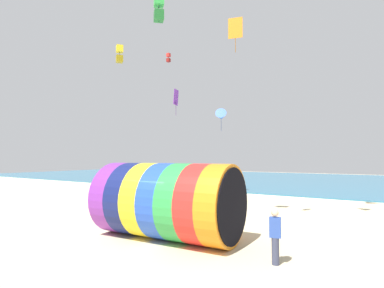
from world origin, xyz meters
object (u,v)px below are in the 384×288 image
object	(u,v)px
kite_yellow_box	(120,54)
bystander_mid_beach	(179,192)
kite_handler	(275,236)
kite_green_box	(159,8)
bystander_near_water	(160,195)
kite_orange_diamond	(235,28)
giant_inflatable_tube	(167,201)
kite_purple_diamond	(176,98)
kite_red_box	(168,58)
kite_blue_delta	(221,116)

from	to	relation	value
kite_yellow_box	bystander_mid_beach	world-z (taller)	kite_yellow_box
bystander_mid_beach	kite_handler	bearing A→B (deg)	-42.49
kite_green_box	bystander_near_water	size ratio (longest dim) A/B	0.93
kite_handler	kite_orange_diamond	xyz separation A→B (m)	(-3.78, 5.45, 9.70)
bystander_mid_beach	bystander_near_water	bearing A→B (deg)	-90.96
giant_inflatable_tube	kite_handler	distance (m)	4.89
giant_inflatable_tube	kite_purple_diamond	bearing A→B (deg)	124.08
kite_purple_diamond	kite_red_box	distance (m)	7.17
kite_red_box	kite_orange_diamond	world-z (taller)	kite_red_box
kite_red_box	kite_green_box	bearing A→B (deg)	-54.83
giant_inflatable_tube	kite_handler	world-z (taller)	giant_inflatable_tube
kite_handler	kite_blue_delta	world-z (taller)	kite_blue_delta
kite_yellow_box	kite_red_box	bearing A→B (deg)	98.70
kite_purple_diamond	kite_orange_diamond	distance (m)	10.97
kite_purple_diamond	kite_green_box	xyz separation A→B (m)	(5.54, -9.34, 2.59)
kite_yellow_box	kite_orange_diamond	bearing A→B (deg)	-9.20
kite_green_box	bystander_mid_beach	bearing A→B (deg)	116.75
giant_inflatable_tube	kite_handler	size ratio (longest dim) A/B	3.54
kite_green_box	kite_purple_diamond	bearing A→B (deg)	120.71
kite_yellow_box	bystander_mid_beach	bearing A→B (deg)	28.56
kite_green_box	kite_handler	bearing A→B (deg)	-20.50
kite_purple_diamond	giant_inflatable_tube	bearing A→B (deg)	-55.92
kite_purple_diamond	kite_blue_delta	size ratio (longest dim) A/B	1.07
kite_handler	kite_yellow_box	size ratio (longest dim) A/B	1.20
kite_green_box	kite_orange_diamond	xyz separation A→B (m)	(3.13, 2.87, -0.76)
giant_inflatable_tube	bystander_mid_beach	xyz separation A→B (m)	(-5.61, 8.93, -0.80)
kite_red_box	kite_orange_diamond	bearing A→B (deg)	-39.25
giant_inflatable_tube	kite_yellow_box	distance (m)	15.63
giant_inflatable_tube	kite_yellow_box	xyz separation A→B (m)	(-9.88, 6.61, 10.16)
kite_purple_diamond	kite_blue_delta	bearing A→B (deg)	58.78
kite_purple_diamond	kite_orange_diamond	xyz separation A→B (m)	(8.68, -6.47, 1.83)
kite_purple_diamond	bystander_mid_beach	xyz separation A→B (m)	(2.04, -2.38, -7.98)
kite_orange_diamond	kite_yellow_box	world-z (taller)	kite_yellow_box
kite_green_box	kite_yellow_box	distance (m)	9.05
giant_inflatable_tube	kite_green_box	world-z (taller)	kite_green_box
kite_orange_diamond	bystander_mid_beach	world-z (taller)	kite_orange_diamond
kite_red_box	kite_blue_delta	size ratio (longest dim) A/B	0.45
bystander_mid_beach	kite_green_box	bearing A→B (deg)	-63.25
kite_purple_diamond	kite_orange_diamond	bearing A→B (deg)	-36.69
kite_purple_diamond	bystander_near_water	bearing A→B (deg)	-67.18
kite_green_box	bystander_near_water	bearing A→B (deg)	127.72
kite_purple_diamond	kite_yellow_box	distance (m)	5.99
kite_orange_diamond	kite_yellow_box	bearing A→B (deg)	170.80
bystander_mid_beach	kite_orange_diamond	bearing A→B (deg)	-31.61
bystander_near_water	bystander_mid_beach	distance (m)	2.37
kite_purple_diamond	kite_yellow_box	bearing A→B (deg)	-115.30
kite_red_box	bystander_mid_beach	size ratio (longest dim) A/B	0.63
kite_red_box	kite_yellow_box	bearing A→B (deg)	-81.30
kite_handler	kite_purple_diamond	size ratio (longest dim) A/B	0.76
kite_blue_delta	kite_orange_diamond	xyz separation A→B (m)	(6.23, -10.50, 3.20)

